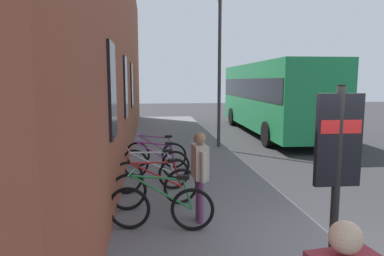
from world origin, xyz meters
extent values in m
plane|color=#2D2D30|center=(6.00, -1.00, 0.00)|extent=(60.00, 60.00, 0.00)
cube|color=slate|center=(8.00, 1.75, 0.06)|extent=(24.00, 3.50, 0.12)
cube|color=brown|center=(9.00, 3.80, 3.58)|extent=(22.00, 0.60, 7.17)
cube|color=black|center=(2.00, 3.48, 2.40)|extent=(0.90, 0.06, 1.60)
cube|color=black|center=(5.50, 3.48, 2.40)|extent=(0.90, 0.06, 1.60)
cube|color=black|center=(9.00, 3.48, 2.40)|extent=(0.90, 0.06, 1.60)
torus|color=black|center=(1.60, 3.22, 0.48)|extent=(0.19, 0.72, 0.72)
torus|color=black|center=(1.41, 2.19, 0.48)|extent=(0.19, 0.72, 0.72)
cylinder|color=#267F3F|center=(1.50, 2.68, 0.76)|extent=(0.22, 1.01, 0.58)
cylinder|color=#267F3F|center=(1.51, 2.76, 1.00)|extent=(0.19, 0.85, 0.09)
cylinder|color=#267F3F|center=(1.42, 2.27, 0.73)|extent=(0.07, 0.19, 0.51)
cube|color=black|center=(1.44, 2.34, 1.02)|extent=(0.13, 0.21, 0.06)
cylinder|color=#267F3F|center=(1.59, 3.18, 1.08)|extent=(0.48, 0.11, 0.02)
torus|color=black|center=(2.48, 3.29, 0.48)|extent=(0.21, 0.72, 0.72)
torus|color=black|center=(2.70, 2.26, 0.48)|extent=(0.21, 0.72, 0.72)
cylinder|color=#B21E1E|center=(2.60, 2.75, 0.76)|extent=(0.25, 1.00, 0.58)
cylinder|color=#B21E1E|center=(2.58, 2.82, 1.00)|extent=(0.22, 0.84, 0.09)
cylinder|color=#B21E1E|center=(2.69, 2.33, 0.73)|extent=(0.07, 0.19, 0.51)
cube|color=black|center=(2.67, 2.41, 1.02)|extent=(0.14, 0.22, 0.06)
cylinder|color=#B21E1E|center=(2.49, 3.24, 1.08)|extent=(0.47, 0.13, 0.02)
torus|color=black|center=(3.47, 3.36, 0.48)|extent=(0.20, 0.72, 0.72)
torus|color=black|center=(3.67, 2.33, 0.48)|extent=(0.20, 0.72, 0.72)
cylinder|color=silver|center=(3.57, 2.82, 0.76)|extent=(0.24, 1.00, 0.58)
cylinder|color=silver|center=(3.56, 2.90, 1.00)|extent=(0.20, 0.84, 0.09)
cylinder|color=silver|center=(3.66, 2.41, 0.73)|extent=(0.07, 0.19, 0.51)
cube|color=black|center=(3.64, 2.48, 1.02)|extent=(0.14, 0.22, 0.06)
cylinder|color=silver|center=(3.48, 3.31, 1.08)|extent=(0.48, 0.12, 0.02)
torus|color=black|center=(4.78, 3.24, 0.48)|extent=(0.25, 0.71, 0.72)
torus|color=black|center=(4.50, 2.23, 0.48)|extent=(0.25, 0.71, 0.72)
cylinder|color=#8C338C|center=(4.64, 2.71, 0.76)|extent=(0.31, 0.99, 0.58)
cylinder|color=#8C338C|center=(4.66, 2.79, 1.00)|extent=(0.26, 0.83, 0.09)
cylinder|color=#8C338C|center=(4.52, 2.31, 0.73)|extent=(0.08, 0.19, 0.51)
cube|color=black|center=(4.54, 2.38, 1.02)|extent=(0.15, 0.22, 0.06)
cylinder|color=#8C338C|center=(4.77, 3.20, 1.08)|extent=(0.47, 0.15, 0.02)
torus|color=black|center=(5.87, 3.21, 0.48)|extent=(0.23, 0.71, 0.72)
torus|color=black|center=(5.62, 2.19, 0.48)|extent=(0.23, 0.71, 0.72)
cylinder|color=#8C338C|center=(5.74, 2.68, 0.76)|extent=(0.28, 1.00, 0.58)
cylinder|color=#8C338C|center=(5.75, 2.75, 1.00)|extent=(0.24, 0.84, 0.09)
cylinder|color=#8C338C|center=(5.63, 2.27, 0.73)|extent=(0.08, 0.19, 0.51)
cube|color=black|center=(5.65, 2.34, 1.02)|extent=(0.15, 0.22, 0.06)
cylinder|color=#8C338C|center=(5.86, 3.16, 1.08)|extent=(0.47, 0.14, 0.02)
cylinder|color=black|center=(-0.22, 0.67, 1.32)|extent=(0.10, 0.10, 2.40)
cube|color=black|center=(-0.22, 0.67, 1.87)|extent=(0.09, 0.55, 1.10)
cube|color=red|center=(-0.22, 0.67, 2.03)|extent=(0.10, 0.50, 0.16)
cube|color=#1E8C4C|center=(12.32, -3.00, 1.85)|extent=(10.58, 2.84, 3.00)
cube|color=black|center=(12.32, -3.00, 2.21)|extent=(10.37, 2.87, 0.90)
cylinder|color=black|center=(8.92, -4.09, 0.50)|extent=(1.01, 0.28, 1.00)
cylinder|color=black|center=(9.00, -1.69, 0.50)|extent=(1.01, 0.28, 1.00)
cylinder|color=black|center=(15.64, -4.31, 0.50)|extent=(1.01, 0.28, 1.00)
cylinder|color=black|center=(15.72, -1.91, 0.50)|extent=(1.01, 0.28, 1.00)
cylinder|color=#723F72|center=(1.72, 2.01, 0.51)|extent=(0.11, 0.11, 0.77)
cylinder|color=#723F72|center=(1.88, 2.02, 0.51)|extent=(0.11, 0.11, 0.77)
cube|color=#B2A599|center=(1.80, 2.02, 1.18)|extent=(0.47, 0.26, 0.58)
sphere|color=#8C664C|center=(1.80, 2.02, 1.59)|extent=(0.21, 0.21, 0.21)
cylinder|color=#B2A599|center=(1.54, 2.00, 1.15)|extent=(0.09, 0.09, 0.52)
cylinder|color=#B2A599|center=(2.05, 2.03, 1.15)|extent=(0.09, 0.09, 0.52)
sphere|color=#D8AD8C|center=(-2.08, 1.66, 1.59)|extent=(0.21, 0.21, 0.21)
cylinder|color=#333338|center=(8.66, 0.30, 2.75)|extent=(0.12, 0.12, 5.26)
camera|label=1|loc=(-4.03, 2.87, 2.56)|focal=32.81mm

